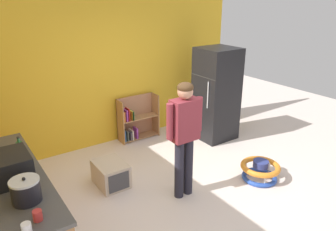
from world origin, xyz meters
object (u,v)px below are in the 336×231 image
green_glass_bottle (20,148)px  crock_pot (26,191)px  refrigerator (216,94)px  pet_carrier (111,174)px  white_cup (27,228)px  baby_walker (260,170)px  microwave (12,167)px  standing_person (185,130)px  red_cup (38,216)px  kitchen_counter (17,210)px  bookshelf (135,121)px

green_glass_bottle → crock_pot: bearing=-98.4°
refrigerator → green_glass_bottle: refrigerator is taller
pet_carrier → white_cup: 2.25m
pet_carrier → white_cup: (-1.43, -1.57, 0.77)m
baby_walker → white_cup: bearing=-173.3°
pet_carrier → microwave: (-1.35, -0.62, 0.86)m
microwave → white_cup: size_ratio=5.05×
crock_pot → refrigerator: bearing=22.1°
green_glass_bottle → microwave: bearing=-109.4°
refrigerator → crock_pot: (-3.79, -1.54, 0.12)m
baby_walker → microwave: microwave is taller
microwave → white_cup: (-0.07, -0.95, -0.09)m
standing_person → crock_pot: size_ratio=6.15×
green_glass_bottle → standing_person: bearing=-19.8°
refrigerator → red_cup: bearing=-153.5°
standing_person → microwave: (-2.09, 0.20, 0.04)m
standing_person → white_cup: standing_person is taller
kitchen_counter → green_glass_bottle: (0.19, 0.41, 0.55)m
refrigerator → crock_pot: 4.09m
refrigerator → crock_pot: size_ratio=6.57×
refrigerator → green_glass_bottle: (-3.64, -0.55, 0.11)m
refrigerator → baby_walker: 1.83m
microwave → standing_person: bearing=-5.5°
refrigerator → green_glass_bottle: 3.68m
kitchen_counter → pet_carrier: bearing=21.3°
microwave → bookshelf: bearing=37.2°
refrigerator → microwave: refrigerator is taller
pet_carrier → microwave: bearing=-155.4°
kitchen_counter → white_cup: (-0.06, -1.03, 0.50)m
refrigerator → white_cup: (-3.89, -1.99, 0.06)m
green_glass_bottle → refrigerator: bearing=8.6°
baby_walker → crock_pot: size_ratio=2.23×
microwave → crock_pot: size_ratio=1.77×
white_cup → standing_person: bearing=19.1°
white_cup → kitchen_counter: bearing=86.9°
bookshelf → crock_pot: 3.47m
refrigerator → red_cup: (-3.77, -1.88, 0.06)m
refrigerator → green_glass_bottle: bearing=-171.4°
baby_walker → microwave: 3.47m
bookshelf → pet_carrier: bearing=-131.8°
red_cup → white_cup: 0.16m
microwave → pet_carrier: bearing=24.6°
refrigerator → white_cup: 4.37m
bookshelf → red_cup: bearing=-131.9°
bookshelf → baby_walker: (0.84, -2.43, -0.21)m
white_cup → green_glass_bottle: bearing=80.2°
standing_person → white_cup: 2.30m
bookshelf → crock_pot: crock_pot is taller
refrigerator → baby_walker: refrigerator is taller
kitchen_counter → refrigerator: size_ratio=1.27×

